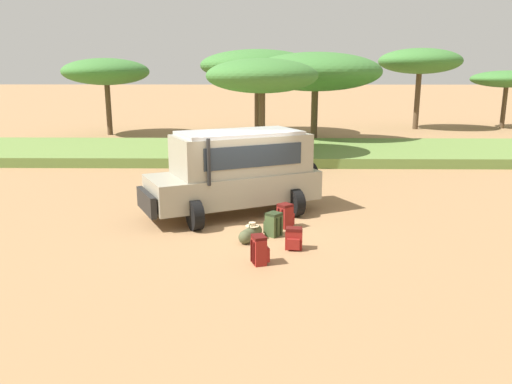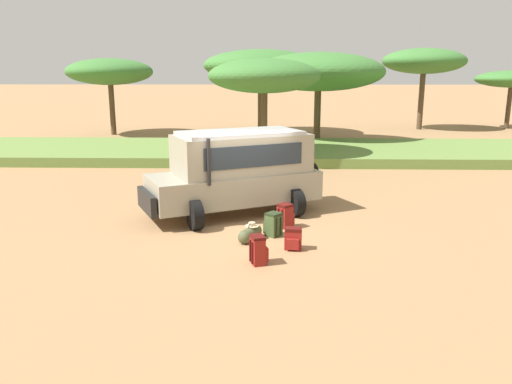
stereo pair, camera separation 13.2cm
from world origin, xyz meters
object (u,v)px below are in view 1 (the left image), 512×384
object	(u,v)px
backpack_near_rear_wheel	(273,224)
acacia_tree_left_mid	(257,66)
duffel_bag_low_black_case	(250,234)
acacia_tree_far_left	(106,72)
backpack_outermost	(285,216)
acacia_tree_far_right	(420,62)
acacia_tree_distant_right	(507,79)
backpack_beside_front_wheel	(259,250)
safari_vehicle	(237,171)
backpack_cluster_center	(294,239)
acacia_tree_centre_back	(262,76)
acacia_tree_right_mid	(315,72)

from	to	relation	value
backpack_near_rear_wheel	acacia_tree_left_mid	world-z (taller)	acacia_tree_left_mid
duffel_bag_low_black_case	acacia_tree_left_mid	world-z (taller)	acacia_tree_left_mid
duffel_bag_low_black_case	acacia_tree_left_mid	size ratio (longest dim) A/B	0.12
duffel_bag_low_black_case	acacia_tree_far_left	bearing A→B (deg)	115.00
backpack_outermost	acacia_tree_far_left	size ratio (longest dim) A/B	0.11
backpack_outermost	duffel_bag_low_black_case	world-z (taller)	backpack_outermost
backpack_near_rear_wheel	backpack_outermost	xyz separation A→B (m)	(0.33, 0.70, 0.02)
acacia_tree_far_right	acacia_tree_distant_right	world-z (taller)	acacia_tree_far_right
backpack_beside_front_wheel	acacia_tree_distant_right	size ratio (longest dim) A/B	0.12
acacia_tree_left_mid	acacia_tree_far_right	distance (m)	12.02
backpack_near_rear_wheel	acacia_tree_far_left	size ratio (longest dim) A/B	0.10
duffel_bag_low_black_case	acacia_tree_distant_right	size ratio (longest dim) A/B	0.17
safari_vehicle	backpack_near_rear_wheel	distance (m)	2.51
acacia_tree_far_right	acacia_tree_distant_right	xyz separation A→B (m)	(6.63, 0.64, -1.25)
backpack_cluster_center	acacia_tree_left_mid	bearing A→B (deg)	92.96
backpack_outermost	acacia_tree_distant_right	xyz separation A→B (m)	(17.21, 24.80, 3.25)
backpack_near_rear_wheel	acacia_tree_centre_back	world-z (taller)	acacia_tree_centre_back
backpack_beside_front_wheel	acacia_tree_left_mid	size ratio (longest dim) A/B	0.09
backpack_cluster_center	acacia_tree_distant_right	size ratio (longest dim) A/B	0.10
acacia_tree_far_left	backpack_outermost	bearing A→B (deg)	-61.83
acacia_tree_far_left	acacia_tree_left_mid	distance (m)	9.89
backpack_beside_front_wheel	acacia_tree_left_mid	xyz separation A→B (m)	(-0.38, 23.77, 4.19)
safari_vehicle	backpack_outermost	bearing A→B (deg)	-44.49
safari_vehicle	backpack_beside_front_wheel	bearing A→B (deg)	-80.03
safari_vehicle	duffel_bag_low_black_case	world-z (taller)	safari_vehicle
backpack_near_rear_wheel	acacia_tree_far_right	bearing A→B (deg)	66.31
backpack_beside_front_wheel	acacia_tree_far_right	xyz separation A→B (m)	(11.25, 26.80, 4.51)
safari_vehicle	acacia_tree_far_right	size ratio (longest dim) A/B	0.90
acacia_tree_left_mid	acacia_tree_far_right	size ratio (longest dim) A/B	1.28
backpack_cluster_center	duffel_bag_low_black_case	world-z (taller)	backpack_cluster_center
backpack_cluster_center	backpack_beside_front_wheel	bearing A→B (deg)	-130.65
backpack_beside_front_wheel	acacia_tree_right_mid	distance (m)	19.53
safari_vehicle	acacia_tree_far_right	world-z (taller)	acacia_tree_far_right
acacia_tree_far_right	backpack_outermost	bearing A→B (deg)	-113.64
safari_vehicle	acacia_tree_right_mid	bearing A→B (deg)	76.07
duffel_bag_low_black_case	acacia_tree_right_mid	bearing A→B (deg)	79.43
backpack_outermost	acacia_tree_far_right	size ratio (longest dim) A/B	0.11
safari_vehicle	backpack_cluster_center	world-z (taller)	safari_vehicle
acacia_tree_right_mid	acacia_tree_far_right	xyz separation A→B (m)	(8.25, 7.88, 0.73)
backpack_beside_front_wheel	duffel_bag_low_black_case	size ratio (longest dim) A/B	0.74
duffel_bag_low_black_case	acacia_tree_centre_back	world-z (taller)	acacia_tree_centre_back
backpack_near_rear_wheel	acacia_tree_right_mid	distance (m)	17.60
acacia_tree_left_mid	backpack_outermost	bearing A→B (deg)	-87.16
backpack_outermost	duffel_bag_low_black_case	xyz separation A→B (m)	(-0.91, -1.07, -0.15)
backpack_beside_front_wheel	backpack_cluster_center	bearing A→B (deg)	49.35
acacia_tree_distant_right	acacia_tree_centre_back	bearing A→B (deg)	-140.23
acacia_tree_left_mid	acacia_tree_centre_back	bearing A→B (deg)	-88.14
duffel_bag_low_black_case	acacia_tree_right_mid	xyz separation A→B (m)	(3.24, 17.35, 3.93)
backpack_beside_front_wheel	acacia_tree_far_left	xyz separation A→B (m)	(-10.23, 22.99, 3.79)
backpack_cluster_center	acacia_tree_left_mid	xyz separation A→B (m)	(-1.18, 22.83, 4.25)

